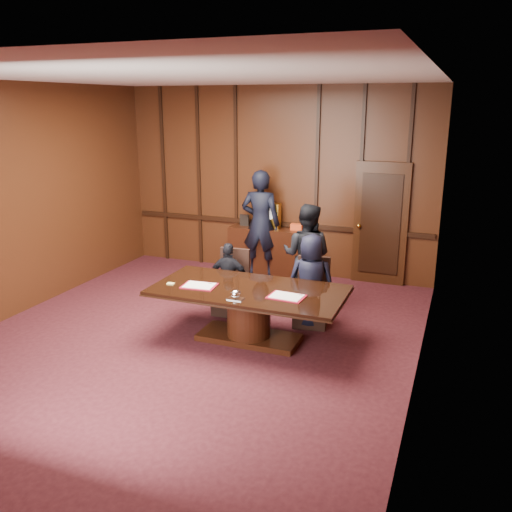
{
  "coord_description": "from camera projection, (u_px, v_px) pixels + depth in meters",
  "views": [
    {
      "loc": [
        3.34,
        -6.14,
        3.18
      ],
      "look_at": [
        0.62,
        0.87,
        1.05
      ],
      "focal_mm": 38.0,
      "sensor_mm": 36.0,
      "label": 1
    }
  ],
  "objects": [
    {
      "name": "conference_table",
      "position": [
        249.0,
        306.0,
        7.4
      ],
      "size": [
        2.62,
        1.32,
        0.76
      ],
      "color": "black",
      "rests_on": "ground"
    },
    {
      "name": "chair_right",
      "position": [
        311.0,
        305.0,
        8.02
      ],
      "size": [
        0.54,
        0.54,
        0.99
      ],
      "rotation": [
        0.0,
        0.0,
        0.13
      ],
      "color": "black",
      "rests_on": "ground"
    },
    {
      "name": "folder_right",
      "position": [
        286.0,
        297.0,
        7.0
      ],
      "size": [
        0.48,
        0.36,
        0.02
      ],
      "rotation": [
        0.0,
        0.0,
        -0.07
      ],
      "color": "maroon",
      "rests_on": "conference_table"
    },
    {
      "name": "room",
      "position": [
        197.0,
        217.0,
        7.16
      ],
      "size": [
        7.0,
        7.04,
        3.5
      ],
      "color": "black",
      "rests_on": "ground"
    },
    {
      "name": "notepad",
      "position": [
        171.0,
        284.0,
        7.5
      ],
      "size": [
        0.11,
        0.08,
        0.01
      ],
      "primitive_type": "cube",
      "rotation": [
        0.0,
        0.0,
        0.09
      ],
      "color": "#E0CC6D",
      "rests_on": "conference_table"
    },
    {
      "name": "signatory_left",
      "position": [
        229.0,
        279.0,
        8.33
      ],
      "size": [
        0.7,
        0.36,
        1.14
      ],
      "primitive_type": "imported",
      "rotation": [
        0.0,
        0.0,
        3.27
      ],
      "color": "black",
      "rests_on": "ground"
    },
    {
      "name": "witness_left",
      "position": [
        261.0,
        224.0,
        10.09
      ],
      "size": [
        0.77,
        0.54,
        2.02
      ],
      "primitive_type": "imported",
      "rotation": [
        0.0,
        0.0,
        3.22
      ],
      "color": "black",
      "rests_on": "ground"
    },
    {
      "name": "folder_left",
      "position": [
        199.0,
        286.0,
        7.42
      ],
      "size": [
        0.49,
        0.37,
        0.02
      ],
      "rotation": [
        0.0,
        0.0,
        0.09
      ],
      "color": "maroon",
      "rests_on": "conference_table"
    },
    {
      "name": "inkstand",
      "position": [
        236.0,
        295.0,
        6.91
      ],
      "size": [
        0.2,
        0.14,
        0.12
      ],
      "color": "white",
      "rests_on": "conference_table"
    },
    {
      "name": "signatory_right",
      "position": [
        311.0,
        281.0,
        7.84
      ],
      "size": [
        0.74,
        0.55,
        1.39
      ],
      "primitive_type": "imported",
      "rotation": [
        0.0,
        0.0,
        3.32
      ],
      "color": "black",
      "rests_on": "ground"
    },
    {
      "name": "chair_left",
      "position": [
        231.0,
        294.0,
        8.47
      ],
      "size": [
        0.5,
        0.5,
        0.99
      ],
      "rotation": [
        0.0,
        0.0,
        0.03
      ],
      "color": "black",
      "rests_on": "ground"
    },
    {
      "name": "sideboard",
      "position": [
        271.0,
        249.0,
        10.33
      ],
      "size": [
        1.6,
        0.45,
        1.54
      ],
      "color": "black",
      "rests_on": "ground"
    },
    {
      "name": "witness_right",
      "position": [
        307.0,
        255.0,
        8.63
      ],
      "size": [
        0.85,
        0.68,
        1.67
      ],
      "primitive_type": "imported",
      "rotation": [
        0.0,
        0.0,
        3.08
      ],
      "color": "black",
      "rests_on": "ground"
    }
  ]
}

